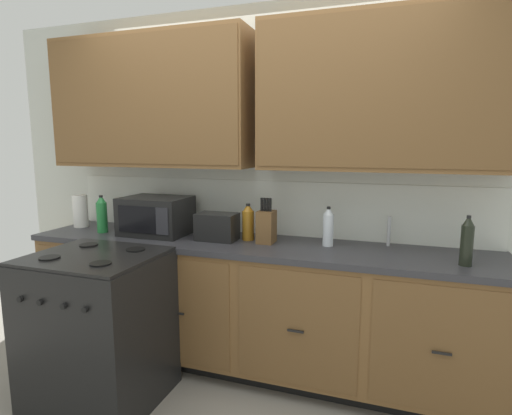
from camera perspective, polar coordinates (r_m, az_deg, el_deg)
name	(u,v)px	position (r m, az deg, el deg)	size (l,w,h in m)	color
ground_plane	(235,391)	(2.92, -2.96, -24.34)	(8.03, 8.03, 0.00)	gray
wall_unit	(260,132)	(2.91, 0.55, 10.54)	(4.41, 0.40, 2.58)	silver
counter_run	(251,305)	(2.94, -0.76, -13.52)	(3.24, 0.64, 0.93)	black
stove_range	(99,328)	(2.80, -21.19, -15.43)	(0.76, 0.68, 0.95)	black
microwave	(156,216)	(3.12, -13.84, -1.12)	(0.48, 0.37, 0.28)	black
toaster	(217,227)	(2.86, -5.48, -2.69)	(0.28, 0.18, 0.19)	black
knife_block	(266,226)	(2.77, 1.46, -2.63)	(0.11, 0.14, 0.31)	brown
sink_faucet	(389,231)	(2.83, 18.13, -3.16)	(0.02, 0.02, 0.20)	#B2B5BA
paper_towel_roll	(80,211)	(3.60, -23.40, -0.45)	(0.12, 0.12, 0.26)	white
bottle_green	(102,214)	(3.31, -20.80, -0.90)	(0.08, 0.08, 0.29)	#237A38
bottle_clear	(328,227)	(2.72, 10.09, -2.68)	(0.07, 0.07, 0.26)	silver
bottle_amber	(248,222)	(2.85, -1.11, -2.09)	(0.08, 0.08, 0.26)	#9E6619
bottle_dark	(467,241)	(2.53, 27.48, -4.23)	(0.07, 0.07, 0.28)	black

